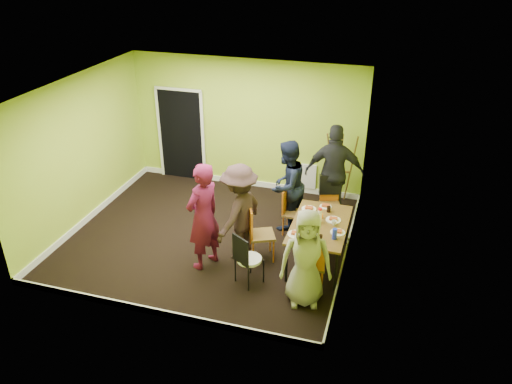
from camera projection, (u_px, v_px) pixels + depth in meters
The scene contains 28 objects.
ground at pixel (210, 236), 9.24m from camera, with size 5.00×5.00×0.00m, color black.
room_walls at pixel (208, 188), 8.83m from camera, with size 5.04×4.54×2.82m.
dining_table at pixel (320, 227), 8.21m from camera, with size 0.90×1.50×0.75m.
chair_left_far at pixel (290, 209), 9.15m from camera, with size 0.39×0.38×0.88m.
chair_left_near at pixel (257, 230), 8.37m from camera, with size 0.54×0.54×0.99m.
chair_back_end at pixel (330, 190), 9.42m from camera, with size 0.51×0.56×0.96m.
chair_front_end at pixel (312, 262), 7.60m from camera, with size 0.45×0.46×0.95m.
chair_bentwood at pixel (246, 257), 7.77m from camera, with size 0.49×0.49×0.91m.
easel at pixel (340, 170), 10.01m from camera, with size 0.62×0.59×1.56m.
plate_near_left at pixel (309, 209), 8.61m from camera, with size 0.25×0.25×0.01m, color white.
plate_near_right at pixel (296, 234), 7.89m from camera, with size 0.26×0.26×0.01m, color white.
plate_far_back at pixel (326, 207), 8.69m from camera, with size 0.21×0.21×0.01m, color white.
plate_far_front at pixel (315, 240), 7.73m from camera, with size 0.26×0.26×0.01m, color white.
plate_wall_back at pixel (333, 220), 8.28m from camera, with size 0.25×0.25×0.01m, color white.
plate_wall_front at pixel (338, 232), 7.94m from camera, with size 0.24×0.24×0.01m, color white.
thermos at pixel (320, 216), 8.17m from camera, with size 0.07×0.07×0.23m, color white.
blue_bottle at pixel (335, 234), 7.74m from camera, with size 0.08×0.08×0.18m, color #1B2BCA.
orange_bottle at pixel (322, 216), 8.33m from camera, with size 0.04×0.04×0.08m, color orange.
glass_mid at pixel (310, 213), 8.39m from camera, with size 0.06×0.06×0.10m, color black.
glass_back at pixel (329, 209), 8.51m from camera, with size 0.07×0.07×0.10m, color black.
glass_front at pixel (321, 237), 7.74m from camera, with size 0.06×0.06×0.08m, color black.
cup_a at pixel (312, 227), 8.01m from camera, with size 0.13×0.13×0.10m, color white.
cup_b at pixel (334, 223), 8.13m from camera, with size 0.09×0.09×0.08m, color white.
person_standing at pixel (203, 217), 8.03m from camera, with size 0.68×0.45×1.86m, color #580F2F.
person_left_far at pixel (287, 185), 9.18m from camera, with size 0.84×0.65×1.72m, color black.
person_left_near at pixel (240, 212), 8.30m from camera, with size 1.11×0.64×1.71m, color #322121.
person_back_end at pixel (334, 173), 9.45m from camera, with size 1.12×0.47×1.91m, color black.
person_front_end at pixel (306, 258), 7.26m from camera, with size 0.76×0.50×1.56m, color gray.
Camera 1 is at (3.05, -7.26, 4.98)m, focal length 35.00 mm.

